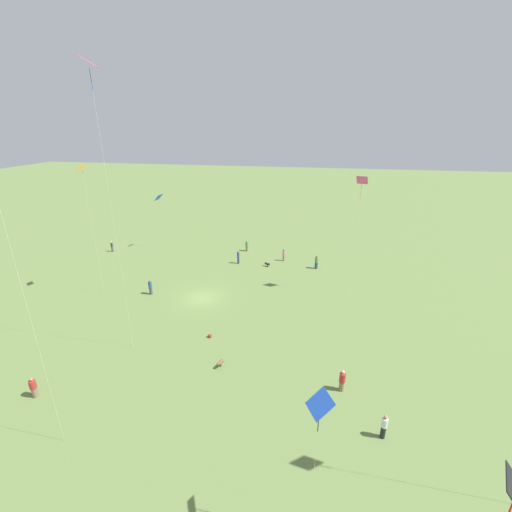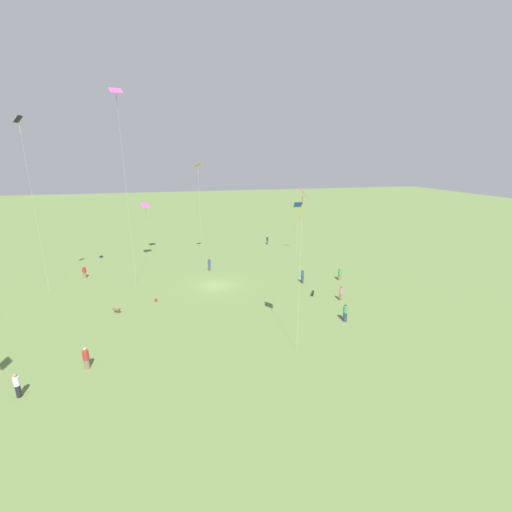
# 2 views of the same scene
# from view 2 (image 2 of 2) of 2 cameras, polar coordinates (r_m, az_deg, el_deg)

# --- Properties ---
(ground_plane) EXTENTS (240.00, 240.00, 0.00)m
(ground_plane) POSITION_cam_2_polar(r_m,az_deg,el_deg) (42.25, -6.54, -4.89)
(ground_plane) COLOR olive
(person_0) EXTENTS (0.40, 0.40, 1.61)m
(person_0) POSITION_cam_2_polar(r_m,az_deg,el_deg) (61.21, 1.90, 2.69)
(person_0) COLOR #4C4C51
(person_0) RESTS_ON ground_plane
(person_1) EXTENTS (0.63, 0.63, 1.84)m
(person_1) POSITION_cam_2_polar(r_m,az_deg,el_deg) (34.03, 14.68, -9.09)
(person_1) COLOR #333D5B
(person_1) RESTS_ON ground_plane
(person_2) EXTENTS (0.55, 0.55, 1.68)m
(person_2) POSITION_cam_2_polar(r_m,az_deg,el_deg) (44.75, 13.78, -2.93)
(person_2) COLOR #847056
(person_2) RESTS_ON ground_plane
(person_3) EXTENTS (0.65, 0.65, 1.63)m
(person_3) POSITION_cam_2_polar(r_m,az_deg,el_deg) (49.53, -26.69, -2.41)
(person_3) COLOR #847056
(person_3) RESTS_ON ground_plane
(person_4) EXTENTS (0.49, 0.49, 1.76)m
(person_4) POSITION_cam_2_polar(r_m,az_deg,el_deg) (28.37, -34.99, -17.24)
(person_4) COLOR #232328
(person_4) RESTS_ON ground_plane
(person_5) EXTENTS (0.44, 0.44, 1.73)m
(person_5) POSITION_cam_2_polar(r_m,az_deg,el_deg) (38.57, 13.98, -5.99)
(person_5) COLOR #847056
(person_5) RESTS_ON ground_plane
(person_6) EXTENTS (0.63, 0.63, 1.75)m
(person_6) POSITION_cam_2_polar(r_m,az_deg,el_deg) (29.16, -26.46, -15.00)
(person_6) COLOR #847056
(person_6) RESTS_ON ground_plane
(person_7) EXTENTS (0.49, 0.49, 1.86)m
(person_7) POSITION_cam_2_polar(r_m,az_deg,el_deg) (42.83, 7.76, -3.30)
(person_7) COLOR #333D5B
(person_7) RESTS_ON ground_plane
(person_8) EXTENTS (0.56, 0.56, 1.74)m
(person_8) POSITION_cam_2_polar(r_m,az_deg,el_deg) (47.55, -7.79, -1.41)
(person_8) COLOR #4C4C51
(person_8) RESTS_ON ground_plane
(kite_0) EXTENTS (1.43, 1.51, 8.05)m
(kite_0) POSITION_cam_2_polar(r_m,az_deg,el_deg) (57.51, -17.94, 7.81)
(kite_0) COLOR #E54C99
(kite_0) RESTS_ON ground_plane
(kite_4) EXTENTS (1.26, 0.99, 13.25)m
(kite_4) POSITION_cam_2_polar(r_m,az_deg,el_deg) (24.71, 7.77, 9.66)
(kite_4) COLOR #E54C99
(kite_4) RESTS_ON ground_plane
(kite_5) EXTENTS (1.28, 1.26, 14.27)m
(kite_5) POSITION_cam_2_polar(r_m,az_deg,el_deg) (50.93, -9.64, 14.08)
(kite_5) COLOR orange
(kite_5) RESTS_ON ground_plane
(kite_6) EXTENTS (1.45, 1.56, 22.22)m
(kite_6) POSITION_cam_2_polar(r_m,az_deg,el_deg) (42.80, -22.20, 23.09)
(kite_6) COLOR #E54C99
(kite_6) RESTS_ON ground_plane
(kite_7) EXTENTS (1.03, 1.33, 8.39)m
(kite_7) POSITION_cam_2_polar(r_m,az_deg,el_deg) (54.33, 6.99, 8.31)
(kite_7) COLOR blue
(kite_7) RESTS_ON ground_plane
(kite_8) EXTENTS (0.98, 0.75, 19.12)m
(kite_8) POSITION_cam_2_polar(r_m,az_deg,el_deg) (43.95, -34.62, 16.75)
(kite_8) COLOR black
(kite_8) RESTS_ON ground_plane
(dog_0) EXTENTS (0.45, 0.73, 0.57)m
(dog_0) POSITION_cam_2_polar(r_m,az_deg,el_deg) (37.45, -22.23, -8.25)
(dog_0) COLOR brown
(dog_0) RESTS_ON ground_plane
(dog_1) EXTENTS (0.77, 0.54, 0.55)m
(dog_1) POSITION_cam_2_polar(r_m,az_deg,el_deg) (39.39, 9.44, -6.04)
(dog_1) COLOR black
(dog_1) RESTS_ON ground_plane
(picnic_bag_0) EXTENTS (0.33, 0.30, 0.29)m
(picnic_bag_0) POSITION_cam_2_polar(r_m,az_deg,el_deg) (39.04, -16.34, -7.07)
(picnic_bag_0) COLOR #933833
(picnic_bag_0) RESTS_ON ground_plane
(picnic_bag_1) EXTENTS (0.50, 0.49, 0.27)m
(picnic_bag_1) POSITION_cam_2_polar(r_m,az_deg,el_deg) (58.59, -24.38, -0.09)
(picnic_bag_1) COLOR #262628
(picnic_bag_1) RESTS_ON ground_plane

